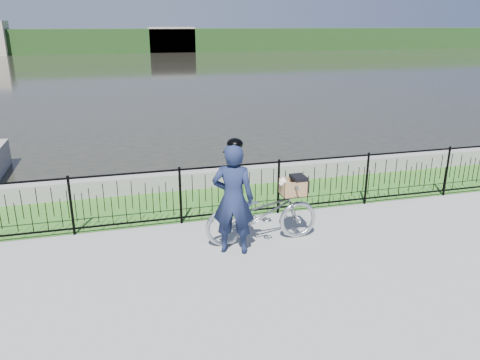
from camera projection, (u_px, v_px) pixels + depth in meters
name	position (u px, v px, depth m)	size (l,w,h in m)	color
ground	(254.00, 254.00, 7.97)	(120.00, 120.00, 0.00)	gray
grass_strip	(220.00, 200.00, 10.35)	(60.00, 2.00, 0.01)	#346B21
water	(138.00, 71.00, 38.17)	(120.00, 120.00, 0.00)	#27261E
quay_wall	(211.00, 178.00, 11.20)	(60.00, 0.30, 0.40)	gray
fence	(231.00, 191.00, 9.25)	(14.00, 0.06, 1.15)	black
far_treeline	(125.00, 41.00, 62.40)	(120.00, 6.00, 3.00)	#1F3F18
far_building_right	(171.00, 40.00, 62.47)	(6.00, 3.00, 3.20)	#A49684
bicycle_rig	(263.00, 213.00, 8.27)	(2.05, 0.72, 1.20)	#AAB0B7
cyclist	(233.00, 198.00, 7.75)	(0.82, 0.67, 1.99)	#171F3F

